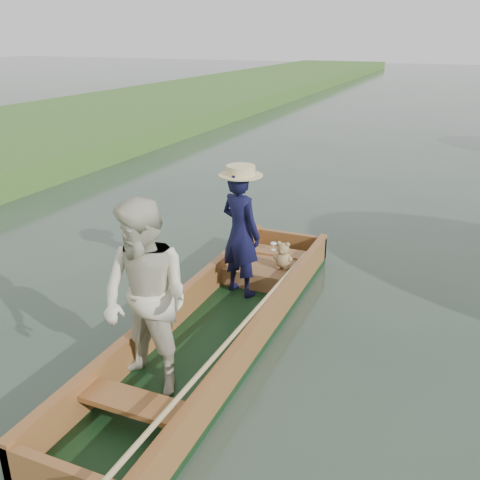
% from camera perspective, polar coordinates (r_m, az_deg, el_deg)
% --- Properties ---
extents(ground, '(120.00, 120.00, 0.00)m').
position_cam_1_polar(ground, '(5.97, -2.29, -10.47)').
color(ground, '#283D30').
rests_on(ground, ground).
extents(punt, '(1.21, 5.20, 1.88)m').
position_cam_1_polar(punt, '(5.53, -4.21, -5.71)').
color(punt, black).
rests_on(punt, ground).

